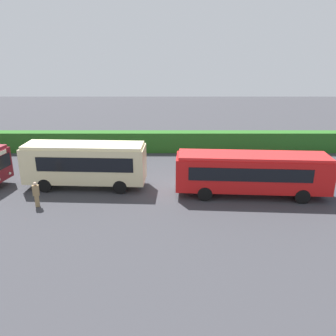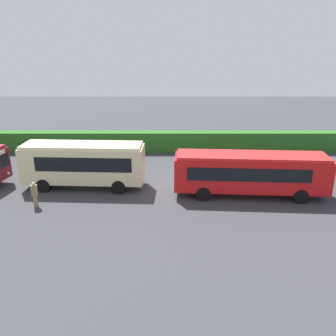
# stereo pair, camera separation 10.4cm
# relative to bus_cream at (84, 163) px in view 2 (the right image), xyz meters

# --- Properties ---
(ground_plane) EXTENTS (99.59, 99.59, 0.00)m
(ground_plane) POSITION_rel_bus_cream_xyz_m (7.08, -0.11, -1.91)
(ground_plane) COLOR #38383D
(bus_cream) EXTENTS (9.06, 2.86, 3.35)m
(bus_cream) POSITION_rel_bus_cream_xyz_m (0.00, 0.00, 0.00)
(bus_cream) COLOR beige
(bus_cream) RESTS_ON ground_plane
(bus_red) EXTENTS (10.74, 3.11, 3.04)m
(bus_red) POSITION_rel_bus_cream_xyz_m (11.96, -1.58, -0.15)
(bus_red) COLOR red
(bus_red) RESTS_ON ground_plane
(person_left) EXTENTS (0.47, 0.36, 1.73)m
(person_left) POSITION_rel_bus_cream_xyz_m (-2.49, -3.42, -1.00)
(person_left) COLOR olive
(person_left) RESTS_ON ground_plane
(person_center) EXTENTS (0.43, 0.28, 1.91)m
(person_center) POSITION_rel_bus_cream_xyz_m (9.46, 1.34, -0.89)
(person_center) COLOR maroon
(person_center) RESTS_ON ground_plane
(hedge_row) EXTENTS (61.80, 1.37, 1.99)m
(hedge_row) POSITION_rel_bus_cream_xyz_m (7.08, 9.43, -0.92)
(hedge_row) COLOR #27621F
(hedge_row) RESTS_ON ground_plane
(traffic_cone) EXTENTS (0.36, 0.36, 0.60)m
(traffic_cone) POSITION_rel_bus_cream_xyz_m (-2.23, 5.85, -1.61)
(traffic_cone) COLOR orange
(traffic_cone) RESTS_ON ground_plane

